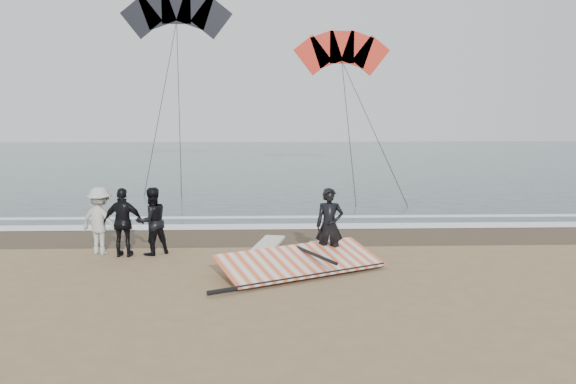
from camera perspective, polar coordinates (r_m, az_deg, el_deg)
name	(u,v)px	position (r m, az deg, el deg)	size (l,w,h in m)	color
ground	(271,279)	(13.03, -1.73, -8.87)	(120.00, 120.00, 0.00)	#8C704C
sea	(269,159)	(45.62, -1.90, 3.34)	(120.00, 54.00, 0.02)	#233838
wet_sand	(271,236)	(17.39, -1.79, -4.52)	(120.00, 2.80, 0.01)	#4C3D2B
foam_near	(270,226)	(18.75, -1.80, -3.52)	(120.00, 0.90, 0.01)	white
foam_far	(270,217)	(20.42, -1.81, -2.56)	(120.00, 0.45, 0.01)	white
man_main	(329,225)	(14.28, 4.24, -3.41)	(0.70, 0.46, 1.92)	black
board_white	(338,253)	(15.20, 5.14, -6.21)	(0.76, 2.71, 0.11)	silver
board_cream	(267,245)	(16.06, -2.11, -5.43)	(0.60, 2.23, 0.09)	silver
trio_cluster	(123,221)	(15.65, -16.43, -2.87)	(2.64, 1.19, 1.84)	black
sail_rig	(298,263)	(13.64, 1.02, -7.24)	(4.20, 3.42, 0.51)	black
kite_red	(342,56)	(36.40, 5.50, 13.62)	(6.62, 7.08, 15.61)	red
kite_dark	(176,18)	(37.65, -11.26, 16.99)	(7.93, 6.18, 15.51)	black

